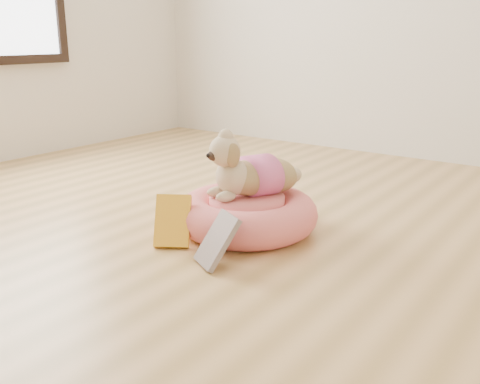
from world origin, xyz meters
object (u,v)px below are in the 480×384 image
Objects in this scene: pet_bed at (247,214)px; book_white at (217,240)px; book_yellow at (173,221)px; dog at (250,161)px.

book_white reaches higher than pet_bed.
book_yellow is 0.28m from book_white.
dog reaches higher than book_yellow.
dog is 1.90× the size of book_yellow.
dog is 1.90× the size of book_white.
book_white is (0.12, -0.36, 0.02)m from pet_bed.
dog reaches higher than book_white.
dog reaches higher than pet_bed.
book_yellow is 1.00× the size of book_white.
pet_bed is 0.35m from book_yellow.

